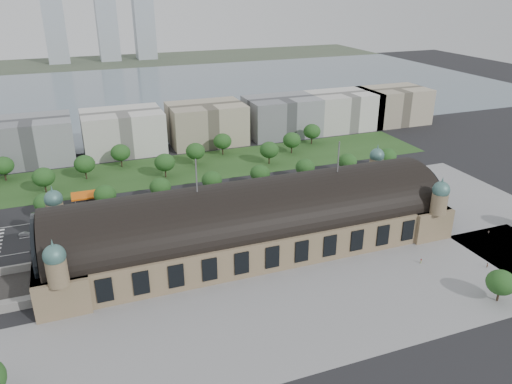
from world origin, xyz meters
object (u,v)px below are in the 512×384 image
object	(u,v)px
traffic_car_3	(131,215)
parked_car_6	(173,231)
parked_car_0	(36,250)
pedestrian_1	(487,265)
parked_car_2	(106,243)
traffic_car_6	(377,191)
parked_car_4	(115,240)
traffic_car_4	(221,212)
bus_east	(248,211)
pedestrian_2	(488,232)
traffic_car_5	(282,189)
parked_car_3	(126,240)
traffic_car_2	(63,239)
traffic_car_1	(25,234)
pedestrian_0	(421,261)
petrol_station	(90,195)
parked_car_5	(159,234)
bus_mid	(253,208)
bus_west	(171,221)
parked_car_1	(120,241)

from	to	relation	value
traffic_car_3	parked_car_6	xyz separation A→B (m)	(13.54, -20.85, -0.03)
parked_car_0	pedestrian_1	world-z (taller)	pedestrian_1
parked_car_2	traffic_car_6	bearing A→B (deg)	56.74
parked_car_4	pedestrian_1	size ratio (longest dim) A/B	2.66
traffic_car_4	bus_east	world-z (taller)	bus_east
parked_car_2	pedestrian_2	distance (m)	149.71
traffic_car_5	bus_east	bearing A→B (deg)	121.44
traffic_car_3	bus_east	bearing A→B (deg)	-102.24
parked_car_3	traffic_car_4	bearing A→B (deg)	70.84
traffic_car_2	traffic_car_1	bearing A→B (deg)	-118.38
parked_car_2	pedestrian_0	size ratio (longest dim) A/B	2.84
petrol_station	traffic_car_3	world-z (taller)	petrol_station
bus_east	pedestrian_2	world-z (taller)	bus_east
traffic_car_3	parked_car_5	world-z (taller)	traffic_car_3
traffic_car_3	bus_mid	xyz separation A→B (m)	(50.83, -13.31, 0.67)
bus_mid	bus_west	bearing A→B (deg)	87.09
parked_car_4	bus_west	world-z (taller)	bus_west
parked_car_6	traffic_car_1	bearing A→B (deg)	-146.68
traffic_car_3	traffic_car_6	xyz separation A→B (m)	(112.87, -14.92, -0.10)
traffic_car_1	parked_car_1	bearing A→B (deg)	-110.81
traffic_car_5	traffic_car_4	bearing A→B (deg)	105.46
traffic_car_4	pedestrian_2	size ratio (longest dim) A/B	2.68
bus_east	pedestrian_0	xyz separation A→B (m)	(43.55, -60.09, -0.58)
parked_car_4	parked_car_3	bearing A→B (deg)	47.00
parked_car_2	parked_car_0	bearing A→B (deg)	-135.63
parked_car_4	parked_car_5	distance (m)	16.69
pedestrian_2	traffic_car_4	bearing A→B (deg)	37.97
parked_car_5	pedestrian_2	size ratio (longest dim) A/B	2.90
parked_car_0	parked_car_5	size ratio (longest dim) A/B	0.91
traffic_car_2	parked_car_2	bearing A→B (deg)	64.26
parked_car_3	parked_car_5	bearing A→B (deg)	56.11
pedestrian_0	pedestrian_1	world-z (taller)	pedestrian_1
parked_car_4	parked_car_5	bearing A→B (deg)	62.81
bus_east	parked_car_2	bearing A→B (deg)	94.74
parked_car_4	bus_mid	bearing A→B (deg)	74.55
pedestrian_0	pedestrian_1	xyz separation A→B (m)	(19.81, -10.65, 0.03)
traffic_car_3	pedestrian_2	world-z (taller)	pedestrian_2
pedestrian_1	traffic_car_3	bearing A→B (deg)	80.40
bus_west	parked_car_0	bearing A→B (deg)	99.98
traffic_car_1	traffic_car_5	xyz separation A→B (m)	(112.69, 5.74, 0.02)
parked_car_2	parked_car_3	bearing A→B (deg)	53.59
traffic_car_6	parked_car_4	distance (m)	121.69
parked_car_1	parked_car_2	xyz separation A→B (m)	(-5.55, 0.00, -0.03)
parked_car_4	parked_car_5	world-z (taller)	parked_car_4
parked_car_0	pedestrian_1	size ratio (longest dim) A/B	2.36
traffic_car_4	traffic_car_5	xyz separation A→B (m)	(34.53, 13.34, 0.04)
parked_car_0	parked_car_1	distance (m)	30.44
traffic_car_6	parked_car_4	world-z (taller)	parked_car_4
traffic_car_2	bus_mid	world-z (taller)	bus_mid
parked_car_1	pedestrian_2	world-z (taller)	pedestrian_2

